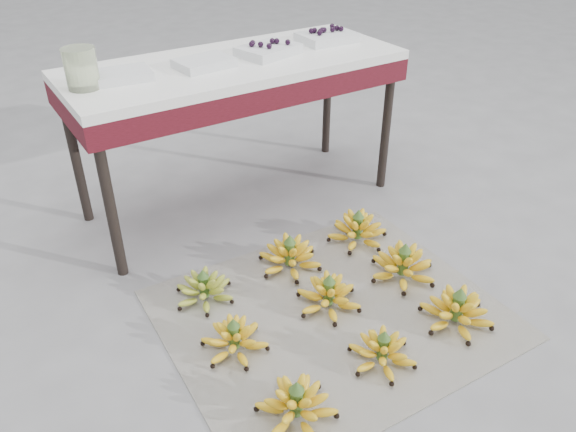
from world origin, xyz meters
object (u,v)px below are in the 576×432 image
bunch_mid_center (329,295)px  vendor_table (236,78)px  bunch_back_center (290,256)px  bunch_front_left (296,405)px  tray_far_left (122,75)px  bunch_front_center (382,351)px  bunch_back_right (357,230)px  tray_left (204,63)px  tray_right (268,50)px  bunch_front_right (457,311)px  bunch_mid_left (234,339)px  tray_far_right (327,37)px  glass_jar (81,68)px  bunch_mid_right (403,265)px  newspaper_mat (331,314)px  bunch_back_left (204,289)px

bunch_mid_center → vendor_table: size_ratio=0.22×
bunch_back_center → vendor_table: 0.86m
bunch_front_left → tray_far_left: tray_far_left is taller
bunch_front_center → bunch_back_right: bunch_back_right is taller
tray_left → tray_right: tray_right is taller
bunch_front_right → bunch_mid_center: (-0.35, 0.34, -0.00)m
bunch_back_center → bunch_mid_left: bearing=-130.7°
bunch_back_center → tray_far_left: bearing=137.9°
tray_left → tray_far_right: bearing=4.1°
tray_left → glass_jar: bearing=179.3°
bunch_front_center → bunch_mid_right: bearing=59.6°
bunch_mid_right → bunch_mid_left: bearing=-166.4°
bunch_mid_center → vendor_table: (0.11, 0.92, 0.60)m
bunch_front_center → bunch_front_right: size_ratio=1.07×
bunch_front_center → tray_far_left: tray_far_left is taller
bunch_front_left → tray_far_right: (1.04, 1.31, 0.71)m
bunch_mid_right → tray_right: size_ratio=1.10×
bunch_back_right → bunch_front_center: bearing=-139.1°
newspaper_mat → bunch_back_right: 0.53m
bunch_back_center → tray_right: tray_right is taller
newspaper_mat → tray_right: 1.25m
bunch_front_left → bunch_mid_right: size_ratio=0.96×
vendor_table → bunch_front_center: bearing=-95.6°
newspaper_mat → bunch_front_left: 0.51m
bunch_back_center → bunch_back_right: (0.37, 0.00, 0.00)m
bunch_front_left → bunch_back_left: size_ratio=1.16×
tray_left → newspaper_mat: bearing=-87.6°
bunch_mid_center → bunch_mid_right: bunch_mid_right is taller
bunch_front_center → bunch_front_right: bearing=20.4°
tray_right → glass_jar: glass_jar is taller
tray_left → glass_jar: size_ratio=1.61×
bunch_front_center → tray_right: tray_right is taller
bunch_front_right → tray_far_left: tray_far_left is taller
bunch_front_left → vendor_table: bearing=49.8°
newspaper_mat → tray_far_right: tray_far_right is taller
bunch_back_right → tray_left: bearing=109.3°
bunch_mid_center → vendor_table: bearing=104.2°
tray_left → bunch_mid_left: bearing=-112.3°
bunch_back_right → bunch_back_center: bearing=163.2°
vendor_table → tray_right: bearing=-5.2°
tray_right → bunch_back_left: bearing=-138.3°
bunch_back_center → bunch_front_left: bearing=-107.3°
bunch_front_center → bunch_back_center: size_ratio=0.92×
bunch_front_right → bunch_front_left: bearing=-179.7°
tray_far_left → bunch_front_center: bearing=-72.6°
vendor_table → glass_jar: bearing=-178.5°
bunch_back_center → bunch_back_right: 0.37m
bunch_back_right → tray_far_left: 1.23m
tray_left → tray_far_right: size_ratio=0.94×
bunch_mid_right → tray_far_right: size_ratio=1.25×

